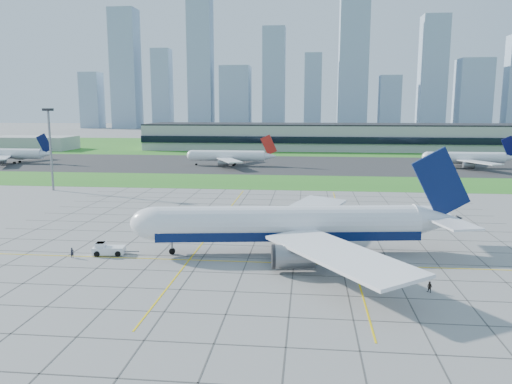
# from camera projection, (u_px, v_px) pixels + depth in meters

# --- Properties ---
(ground) EXTENTS (1400.00, 1400.00, 0.00)m
(ground) POSITION_uv_depth(u_px,v_px,m) (248.00, 258.00, 86.79)
(ground) COLOR gray
(ground) RESTS_ON ground
(grass_median) EXTENTS (700.00, 35.00, 0.04)m
(grass_median) POSITION_uv_depth(u_px,v_px,m) (279.00, 182.00, 175.01)
(grass_median) COLOR #2D7722
(grass_median) RESTS_ON ground
(asphalt_taxiway) EXTENTS (700.00, 75.00, 0.04)m
(asphalt_taxiway) POSITION_uv_depth(u_px,v_px,m) (286.00, 164.00, 228.92)
(asphalt_taxiway) COLOR #383838
(asphalt_taxiway) RESTS_ON ground
(grass_far) EXTENTS (700.00, 145.00, 0.04)m
(grass_far) POSITION_uv_depth(u_px,v_px,m) (293.00, 146.00, 336.76)
(grass_far) COLOR #2D7722
(grass_far) RESTS_ON ground
(apron_markings) EXTENTS (120.00, 130.00, 0.03)m
(apron_markings) POSITION_uv_depth(u_px,v_px,m) (257.00, 241.00, 97.61)
(apron_markings) COLOR #474744
(apron_markings) RESTS_ON ground
(terminal) EXTENTS (260.00, 43.00, 15.80)m
(terminal) POSITION_uv_depth(u_px,v_px,m) (357.00, 137.00, 306.67)
(terminal) COLOR #B7B7B2
(terminal) RESTS_ON ground
(service_block) EXTENTS (50.00, 25.00, 8.00)m
(service_block) POSITION_uv_depth(u_px,v_px,m) (33.00, 143.00, 308.48)
(service_block) COLOR #B7B7B2
(service_block) RESTS_ON ground
(light_mast) EXTENTS (2.50, 2.50, 25.60)m
(light_mast) POSITION_uv_depth(u_px,v_px,m) (50.00, 139.00, 155.00)
(light_mast) COLOR gray
(light_mast) RESTS_ON ground
(city_skyline) EXTENTS (523.00, 32.40, 160.00)m
(city_skyline) POSITION_uv_depth(u_px,v_px,m) (294.00, 78.00, 587.48)
(city_skyline) COLOR #90A7BC
(city_skyline) RESTS_ON ground
(airliner) EXTENTS (60.69, 61.11, 19.16)m
(airliner) POSITION_uv_depth(u_px,v_px,m) (290.00, 225.00, 88.98)
(airliner) COLOR white
(airliner) RESTS_ON ground
(pushback_tug) EXTENTS (8.17, 3.44, 2.24)m
(pushback_tug) POSITION_uv_depth(u_px,v_px,m) (107.00, 249.00, 88.77)
(pushback_tug) COLOR white
(pushback_tug) RESTS_ON ground
(crew_near) EXTENTS (0.69, 0.79, 1.82)m
(crew_near) POSITION_uv_depth(u_px,v_px,m) (72.00, 253.00, 86.98)
(crew_near) COLOR black
(crew_near) RESTS_ON ground
(crew_far) EXTENTS (1.01, 0.98, 1.64)m
(crew_far) POSITION_uv_depth(u_px,v_px,m) (430.00, 287.00, 70.63)
(crew_far) COLOR black
(crew_far) RESTS_ON ground
(distant_jet_0) EXTENTS (34.98, 42.66, 14.08)m
(distant_jet_0) POSITION_uv_depth(u_px,v_px,m) (13.00, 154.00, 232.60)
(distant_jet_0) COLOR white
(distant_jet_0) RESTS_ON ground
(distant_jet_1) EXTENTS (38.30, 42.66, 14.08)m
(distant_jet_1) POSITION_uv_depth(u_px,v_px,m) (229.00, 156.00, 222.53)
(distant_jet_1) COLOR white
(distant_jet_1) RESTS_ON ground
(distant_jet_2) EXTENTS (37.37, 42.66, 14.08)m
(distant_jet_2) POSITION_uv_depth(u_px,v_px,m) (467.00, 158.00, 214.70)
(distant_jet_2) COLOR white
(distant_jet_2) RESTS_ON ground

